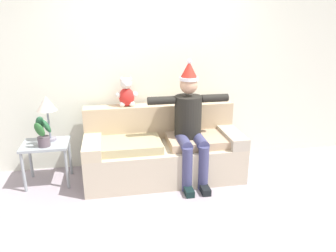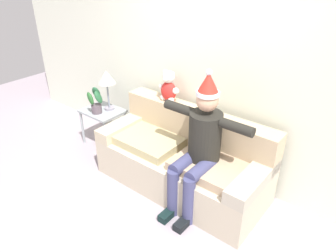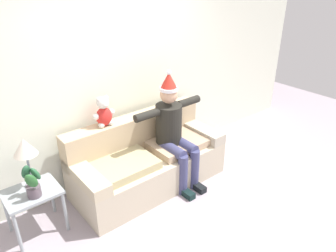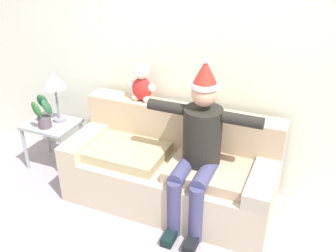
{
  "view_description": "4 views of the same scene",
  "coord_description": "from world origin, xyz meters",
  "px_view_note": "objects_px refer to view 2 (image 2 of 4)",
  "views": [
    {
      "loc": [
        -0.65,
        -2.79,
        2.0
      ],
      "look_at": [
        0.03,
        0.82,
        0.76
      ],
      "focal_mm": 34.46,
      "sensor_mm": 36.0,
      "label": 1
    },
    {
      "loc": [
        1.79,
        -1.47,
        2.47
      ],
      "look_at": [
        -0.09,
        0.86,
        0.84
      ],
      "focal_mm": 34.04,
      "sensor_mm": 36.0,
      "label": 2
    },
    {
      "loc": [
        -2.06,
        -1.9,
        2.64
      ],
      "look_at": [
        0.19,
        0.84,
        0.87
      ],
      "focal_mm": 34.34,
      "sensor_mm": 36.0,
      "label": 3
    },
    {
      "loc": [
        1.16,
        -1.81,
        2.43
      ],
      "look_at": [
        0.03,
        0.88,
        0.9
      ],
      "focal_mm": 40.54,
      "sensor_mm": 36.0,
      "label": 4
    }
  ],
  "objects_px": {
    "couch": "(184,160)",
    "teddy_bear": "(169,87)",
    "table_lamp": "(107,79)",
    "side_table": "(103,116)",
    "person_seated": "(200,143)",
    "potted_plant": "(96,101)"
  },
  "relations": [
    {
      "from": "side_table",
      "to": "person_seated",
      "type": "bearing_deg",
      "value": -6.81
    },
    {
      "from": "person_seated",
      "to": "side_table",
      "type": "distance_m",
      "value": 1.81
    },
    {
      "from": "side_table",
      "to": "potted_plant",
      "type": "xyz_separation_m",
      "value": [
        0.01,
        -0.1,
        0.26
      ]
    },
    {
      "from": "person_seated",
      "to": "potted_plant",
      "type": "relative_size",
      "value": 4.0
    },
    {
      "from": "teddy_bear",
      "to": "table_lamp",
      "type": "distance_m",
      "value": 0.99
    },
    {
      "from": "couch",
      "to": "teddy_bear",
      "type": "distance_m",
      "value": 0.87
    },
    {
      "from": "person_seated",
      "to": "couch",
      "type": "bearing_deg",
      "value": 151.75
    },
    {
      "from": "person_seated",
      "to": "table_lamp",
      "type": "bearing_deg",
      "value": 170.07
    },
    {
      "from": "potted_plant",
      "to": "table_lamp",
      "type": "bearing_deg",
      "value": 77.28
    },
    {
      "from": "couch",
      "to": "side_table",
      "type": "bearing_deg",
      "value": 178.33
    },
    {
      "from": "person_seated",
      "to": "table_lamp",
      "type": "height_order",
      "value": "person_seated"
    },
    {
      "from": "couch",
      "to": "potted_plant",
      "type": "distance_m",
      "value": 1.49
    },
    {
      "from": "couch",
      "to": "teddy_bear",
      "type": "bearing_deg",
      "value": 149.73
    },
    {
      "from": "person_seated",
      "to": "side_table",
      "type": "bearing_deg",
      "value": 173.19
    },
    {
      "from": "teddy_bear",
      "to": "table_lamp",
      "type": "xyz_separation_m",
      "value": [
        -0.97,
        -0.12,
        -0.09
      ]
    },
    {
      "from": "teddy_bear",
      "to": "potted_plant",
      "type": "xyz_separation_m",
      "value": [
        -1.02,
        -0.31,
        -0.36
      ]
    },
    {
      "from": "person_seated",
      "to": "teddy_bear",
      "type": "relative_size",
      "value": 4.01
    },
    {
      "from": "person_seated",
      "to": "teddy_bear",
      "type": "xyz_separation_m",
      "value": [
        -0.74,
        0.42,
        0.29
      ]
    },
    {
      "from": "teddy_bear",
      "to": "side_table",
      "type": "xyz_separation_m",
      "value": [
        -1.03,
        -0.21,
        -0.62
      ]
    },
    {
      "from": "person_seated",
      "to": "teddy_bear",
      "type": "bearing_deg",
      "value": 150.57
    },
    {
      "from": "side_table",
      "to": "potted_plant",
      "type": "bearing_deg",
      "value": -84.9
    },
    {
      "from": "teddy_bear",
      "to": "side_table",
      "type": "relative_size",
      "value": 0.69
    }
  ]
}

